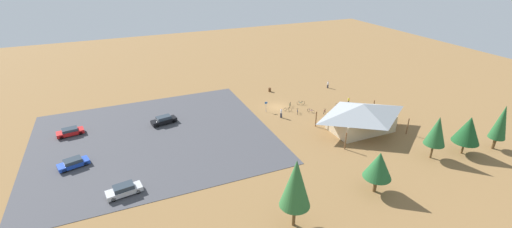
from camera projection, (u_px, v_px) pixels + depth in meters
The scene contains 25 objects.
ground at pixel (277, 107), 70.37m from camera, with size 160.00×160.00×0.00m, color olive.
parking_lot_asphalt at pixel (154, 138), 58.63m from camera, with size 39.01×34.29×0.05m, color #424247.
bike_pavilion at pixel (362, 115), 60.01m from camera, with size 13.49×9.16×5.03m.
trash_bin at pixel (270, 90), 78.03m from camera, with size 0.60×0.60×0.90m, color brown.
lot_sign at pixel (266, 105), 67.75m from camera, with size 0.56×0.08×2.20m.
pine_far_east at pixel (296, 183), 37.38m from camera, with size 3.53×3.53×8.87m.
pine_mideast at pixel (379, 165), 43.75m from camera, with size 3.66×3.66×5.96m.
pine_center at pixel (468, 130), 52.35m from camera, with size 3.96×3.96×6.32m.
pine_midwest at pixel (437, 131), 50.98m from camera, with size 3.05×3.05×6.98m.
pine_far_west at pixel (501, 122), 53.43m from camera, with size 2.46×2.46×7.61m.
bicycle_teal_lone_east at pixel (301, 103), 71.33m from camera, with size 1.70×0.51×0.89m.
bicycle_black_front_row at pixel (288, 109), 68.42m from camera, with size 1.43×0.82×0.76m.
bicycle_silver_lone_west at pixel (340, 105), 70.39m from camera, with size 1.37×1.12×0.82m.
bicycle_yellow_yard_left at pixel (346, 108), 69.14m from camera, with size 1.62×0.63×0.84m.
bicycle_red_by_bin at pixel (324, 111), 67.49m from camera, with size 1.29×1.18×0.81m.
bicycle_blue_mid_cluster at pixel (297, 111), 67.53m from camera, with size 0.85×1.61×0.83m.
bicycle_purple_near_porch at pixel (311, 111), 67.81m from camera, with size 0.79×1.54×0.76m.
bicycle_green_yard_center at pixel (290, 105), 70.48m from camera, with size 1.13×1.44×0.86m.
car_blue_back_corner at pixel (73, 163), 50.35m from camera, with size 4.59×2.96×1.29m.
car_black_by_curb at pixel (164, 120), 63.11m from camera, with size 4.79×2.58×1.48m.
car_red_inner_stall at pixel (70, 132), 59.15m from camera, with size 4.51×2.45×1.29m.
car_silver_near_entry at pixel (124, 190), 44.54m from camera, with size 4.70×2.41×1.44m.
visitor_crossing_yard at pixel (281, 113), 65.47m from camera, with size 0.40×0.37×1.86m.
visitor_at_bikes at pixel (349, 101), 71.27m from camera, with size 0.39×0.40×1.62m.
visitor_by_pavilion at pixel (328, 84), 80.02m from camera, with size 0.40×0.37×1.68m.
Camera 1 is at (29.51, 57.29, 28.64)m, focal length 24.06 mm.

